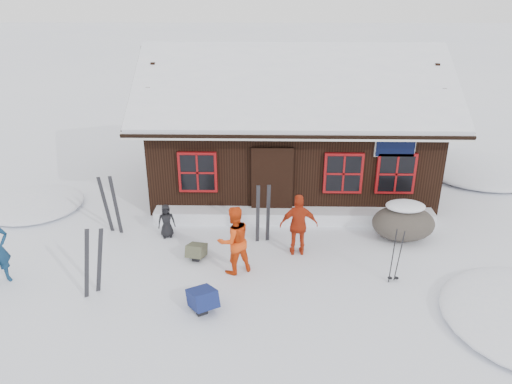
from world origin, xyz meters
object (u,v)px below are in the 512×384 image
at_px(skier_orange_left, 234,240).
at_px(backpack_olive, 197,253).
at_px(skier_crouched, 166,221).
at_px(ski_poles, 396,257).
at_px(ski_pair_left, 93,263).
at_px(skier_orange_right, 299,225).
at_px(backpack_blue, 203,302).
at_px(boulder, 403,222).

xyz_separation_m(skier_orange_left, backpack_olive, (-0.94, 0.54, -0.66)).
height_order(skier_crouched, ski_poles, ski_poles).
distance_m(skier_crouched, ski_pair_left, 2.71).
relative_size(skier_orange_left, ski_pair_left, 1.03).
bearing_deg(backpack_olive, skier_crouched, 141.21).
bearing_deg(ski_poles, skier_crouched, 160.23).
distance_m(skier_orange_right, ski_pair_left, 4.69).
bearing_deg(backpack_olive, skier_orange_left, -19.18).
bearing_deg(skier_crouched, skier_orange_left, -56.08).
xyz_separation_m(ski_pair_left, backpack_olive, (1.94, 1.43, -0.60)).
relative_size(skier_orange_left, skier_crouched, 1.79).
height_order(skier_orange_left, backpack_blue, skier_orange_left).
relative_size(ski_poles, backpack_blue, 2.05).
relative_size(skier_orange_left, ski_poles, 1.23).
xyz_separation_m(ski_poles, backpack_olive, (-4.47, 0.88, -0.48)).
distance_m(skier_orange_right, boulder, 2.84).
bearing_deg(ski_pair_left, boulder, -8.26).
bearing_deg(backpack_olive, boulder, 22.62).
xyz_separation_m(skier_orange_right, backpack_olive, (-2.43, -0.27, -0.63)).
height_order(ski_pair_left, ski_poles, ski_pair_left).
bearing_deg(ski_poles, backpack_blue, -165.27).
bearing_deg(backpack_blue, ski_poles, -13.82).
height_order(ski_pair_left, backpack_blue, ski_pair_left).
bearing_deg(skier_crouched, boulder, -14.87).
bearing_deg(backpack_olive, skier_orange_right, 17.21).
xyz_separation_m(skier_orange_left, boulder, (4.20, 1.61, -0.34)).
height_order(skier_orange_right, backpack_blue, skier_orange_right).
xyz_separation_m(skier_orange_left, skier_orange_right, (1.49, 0.81, -0.03)).
bearing_deg(backpack_blue, skier_crouched, 84.43).
height_order(skier_orange_left, boulder, skier_orange_left).
bearing_deg(skier_crouched, backpack_olive, -64.69).
relative_size(skier_orange_right, backpack_blue, 2.41).
xyz_separation_m(ski_pair_left, backpack_blue, (2.32, -0.52, -0.56)).
relative_size(ski_poles, backpack_olive, 2.50).
relative_size(boulder, ski_poles, 1.20).
bearing_deg(skier_orange_right, backpack_olive, 4.58).
xyz_separation_m(skier_orange_right, backpack_blue, (-2.05, -2.22, -0.60)).
bearing_deg(skier_orange_left, backpack_blue, 39.79).
height_order(ski_poles, backpack_blue, ski_poles).
bearing_deg(skier_orange_left, skier_crouched, -69.66).
bearing_deg(skier_orange_right, skier_orange_left, 26.77).
xyz_separation_m(skier_crouched, ski_pair_left, (-1.05, -2.48, 0.29)).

